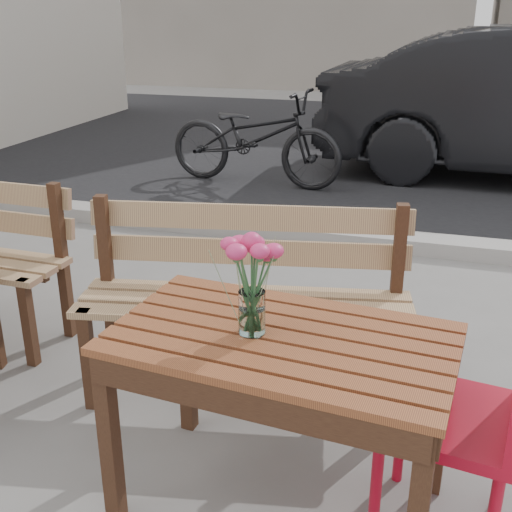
% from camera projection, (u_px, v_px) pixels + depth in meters
% --- Properties ---
extents(ground, '(80.00, 80.00, 0.00)m').
position_uv_depth(ground, '(230.00, 504.00, 2.47)').
color(ground, slate).
rests_on(ground, ground).
extents(street, '(30.00, 8.12, 0.12)m').
position_uv_depth(street, '(377.00, 178.00, 6.98)').
color(street, black).
rests_on(street, ground).
extents(main_table, '(1.25, 0.80, 0.73)m').
position_uv_depth(main_table, '(281.00, 365.00, 2.26)').
color(main_table, '#5F2D19').
rests_on(main_table, ground).
extents(main_bench, '(1.62, 0.74, 0.97)m').
position_uv_depth(main_bench, '(247.00, 277.00, 3.04)').
color(main_bench, '#90664A').
rests_on(main_bench, ground).
extents(red_chair, '(0.53, 0.53, 0.95)m').
position_uv_depth(red_chair, '(479.00, 406.00, 2.13)').
color(red_chair, '#B40B21').
rests_on(red_chair, ground).
extents(main_vase, '(0.20, 0.20, 0.37)m').
position_uv_depth(main_vase, '(252.00, 272.00, 2.15)').
color(main_vase, white).
rests_on(main_vase, main_table).
extents(bicycle, '(1.96, 0.86, 1.00)m').
position_uv_depth(bicycle, '(255.00, 137.00, 6.72)').
color(bicycle, black).
rests_on(bicycle, ground).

